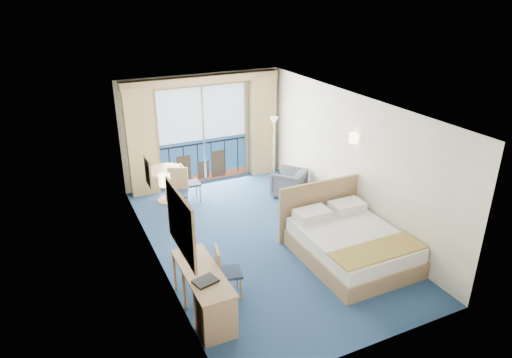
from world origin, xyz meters
The scene contains 22 objects.
floor centered at (0.00, 0.00, 0.00)m, with size 6.50×6.50×0.00m, color navy.
room_walls centered at (0.00, 0.00, 1.78)m, with size 4.04×6.54×2.72m.
balcony_door centered at (-0.01, 3.22, 1.14)m, with size 2.36×0.03×2.52m.
curtain_left centered at (-1.55, 3.07, 1.28)m, with size 0.65×0.22×2.55m, color tan.
curtain_right centered at (1.55, 3.07, 1.28)m, with size 0.65×0.22×2.55m, color tan.
pelmet centered at (0.00, 3.10, 2.58)m, with size 3.80×0.25×0.18m, color #A67C5A.
mirror centered at (-1.97, -1.50, 1.55)m, with size 0.05×1.25×0.95m.
wall_print centered at (-1.97, 0.45, 1.60)m, with size 0.04×0.42×0.52m.
sconce_left centered at (-1.94, -0.60, 1.85)m, with size 0.18×0.18×0.18m, color #F7E2AD.
sconce_right centered at (1.94, -0.15, 1.85)m, with size 0.18×0.18×0.18m, color #F7E2AD.
bed centered at (1.15, -1.30, 0.32)m, with size 1.81×2.15×1.14m.
nightstand centered at (1.76, 0.05, 0.29)m, with size 0.45×0.43×0.59m, color tan.
phone centered at (1.80, 0.09, 0.63)m, with size 0.19×0.14×0.08m, color silver.
armchair centered at (1.47, 1.51, 0.33)m, with size 0.69×0.71×0.65m, color #4E525E.
floor_lamp centered at (1.60, 2.54, 1.25)m, with size 0.23×0.23×1.64m.
desk centered at (-1.73, -1.99, 0.40)m, with size 0.53×1.54×0.72m.
desk_chair centered at (-1.29, -1.36, 0.50)m, with size 0.46×0.45×0.89m.
folder centered at (-1.77, -1.84, 0.74)m, with size 0.33×0.25×0.03m, color black.
desk_lamp centered at (-1.81, -1.00, 1.04)m, with size 0.11×0.11×0.43m.
round_table centered at (-1.20, 2.45, 0.59)m, with size 0.86×0.86×0.78m.
table_chair_a centered at (-0.75, 2.24, 0.50)m, with size 0.40×0.39×0.89m.
table_chair_b centered at (-1.11, 1.79, 0.57)m, with size 0.57×0.58×1.00m.
Camera 1 is at (-3.42, -7.01, 4.62)m, focal length 32.00 mm.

